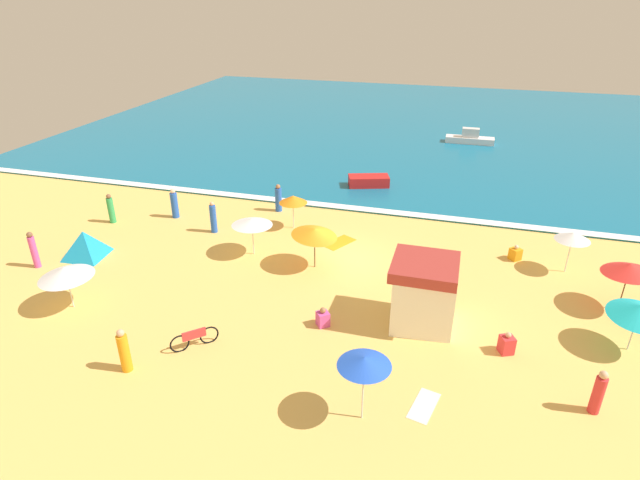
# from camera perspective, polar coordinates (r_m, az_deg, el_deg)

# --- Properties ---
(ground_plane) EXTENTS (60.00, 60.00, 0.00)m
(ground_plane) POSITION_cam_1_polar(r_m,az_deg,el_deg) (25.06, 2.84, -2.25)
(ground_plane) COLOR #EDBC60
(ocean_water) EXTENTS (60.00, 44.00, 0.10)m
(ocean_water) POSITION_cam_1_polar(r_m,az_deg,el_deg) (51.13, 10.34, 12.36)
(ocean_water) COLOR #146B93
(ocean_water) RESTS_ON ground_plane
(wave_breaker_foam) EXTENTS (57.00, 0.70, 0.01)m
(wave_breaker_foam) POSITION_cam_1_polar(r_m,az_deg,el_deg) (30.59, 5.60, 3.34)
(wave_breaker_foam) COLOR white
(wave_breaker_foam) RESTS_ON ocean_water
(lifeguard_cabana) EXTENTS (2.48, 2.54, 2.70)m
(lifeguard_cabana) POSITION_cam_1_polar(r_m,az_deg,el_deg) (20.29, 11.23, -5.67)
(lifeguard_cabana) COLOR white
(lifeguard_cabana) RESTS_ON ground_plane
(beach_umbrella_0) EXTENTS (2.05, 2.05, 2.01)m
(beach_umbrella_0) POSITION_cam_1_polar(r_m,az_deg,el_deg) (25.87, 26.09, 0.37)
(beach_umbrella_0) COLOR silver
(beach_umbrella_0) RESTS_ON ground_plane
(beach_umbrella_1) EXTENTS (2.18, 2.21, 2.00)m
(beach_umbrella_1) POSITION_cam_1_polar(r_m,az_deg,el_deg) (21.50, 31.75, -6.65)
(beach_umbrella_1) COLOR silver
(beach_umbrella_1) RESTS_ON ground_plane
(beach_umbrella_2) EXTENTS (2.96, 2.96, 1.91)m
(beach_umbrella_2) POSITION_cam_1_polar(r_m,az_deg,el_deg) (23.09, -26.24, -3.20)
(beach_umbrella_2) COLOR silver
(beach_umbrella_2) RESTS_ON ground_plane
(beach_umbrella_3) EXTENTS (1.53, 1.54, 1.88)m
(beach_umbrella_3) POSITION_cam_1_polar(r_m,az_deg,el_deg) (27.77, -2.98, 4.50)
(beach_umbrella_3) COLOR silver
(beach_umbrella_3) RESTS_ON ground_plane
(beach_umbrella_4) EXTENTS (2.87, 2.86, 2.20)m
(beach_umbrella_4) POSITION_cam_1_polar(r_m,az_deg,el_deg) (23.85, 30.97, -2.70)
(beach_umbrella_4) COLOR #4C3823
(beach_umbrella_4) RESTS_ON ground_plane
(beach_umbrella_5) EXTENTS (2.33, 2.34, 1.91)m
(beach_umbrella_5) POSITION_cam_1_polar(r_m,az_deg,el_deg) (25.07, -7.51, 1.98)
(beach_umbrella_5) COLOR silver
(beach_umbrella_5) RESTS_ON ground_plane
(beach_umbrella_6) EXTENTS (2.10, 2.09, 2.33)m
(beach_umbrella_6) POSITION_cam_1_polar(r_m,az_deg,el_deg) (15.41, 4.91, -13.20)
(beach_umbrella_6) COLOR silver
(beach_umbrella_6) RESTS_ON ground_plane
(beach_umbrella_7) EXTENTS (2.38, 2.35, 2.10)m
(beach_umbrella_7) POSITION_cam_1_polar(r_m,az_deg,el_deg) (23.66, -0.60, 0.86)
(beach_umbrella_7) COLOR #4C3823
(beach_umbrella_7) RESTS_ON ground_plane
(beach_tent) EXTENTS (2.63, 2.62, 1.32)m
(beach_tent) POSITION_cam_1_polar(r_m,az_deg,el_deg) (27.64, -24.47, -0.36)
(beach_tent) COLOR #1999D8
(beach_tent) RESTS_ON ground_plane
(parked_bicycle) EXTENTS (1.34, 1.31, 0.76)m
(parked_bicycle) POSITION_cam_1_polar(r_m,az_deg,el_deg) (19.73, -13.66, -10.47)
(parked_bicycle) COLOR black
(parked_bicycle) RESTS_ON ground_plane
(beachgoer_0) EXTENTS (0.47, 0.47, 1.68)m
(beachgoer_0) POSITION_cam_1_polar(r_m,az_deg,el_deg) (19.14, -20.76, -11.40)
(beachgoer_0) COLOR orange
(beachgoer_0) RESTS_ON ground_plane
(beachgoer_1) EXTENTS (0.63, 0.63, 0.81)m
(beachgoer_1) POSITION_cam_1_polar(r_m,az_deg,el_deg) (20.31, 0.32, -8.59)
(beachgoer_1) COLOR #D84CA5
(beachgoer_1) RESTS_ON ground_plane
(beachgoer_2) EXTENTS (0.43, 0.43, 1.81)m
(beachgoer_2) POSITION_cam_1_polar(r_m,az_deg,el_deg) (27.50, -29.00, -0.99)
(beachgoer_2) COLOR #D84CA5
(beachgoer_2) RESTS_ON ground_plane
(beachgoer_3) EXTENTS (0.39, 0.39, 1.58)m
(beachgoer_3) POSITION_cam_1_polar(r_m,az_deg,el_deg) (18.55, 28.31, -14.61)
(beachgoer_3) COLOR red
(beachgoer_3) RESTS_ON ground_plane
(beachgoer_4) EXTENTS (0.62, 0.62, 0.87)m
(beachgoer_4) POSITION_cam_1_polar(r_m,az_deg,el_deg) (20.11, 19.87, -10.74)
(beachgoer_4) COLOR red
(beachgoer_4) RESTS_ON ground_plane
(beachgoer_5) EXTENTS (0.38, 0.38, 1.74)m
(beachgoer_5) POSITION_cam_1_polar(r_m,az_deg,el_deg) (28.14, -11.68, 2.39)
(beachgoer_5) COLOR blue
(beachgoer_5) RESTS_ON ground_plane
(beachgoer_6) EXTENTS (0.49, 0.49, 1.68)m
(beachgoer_6) POSITION_cam_1_polar(r_m,az_deg,el_deg) (30.99, -22.03, 3.16)
(beachgoer_6) COLOR green
(beachgoer_6) RESTS_ON ground_plane
(beachgoer_7) EXTENTS (0.53, 0.53, 1.65)m
(beachgoer_7) POSITION_cam_1_polar(r_m,az_deg,el_deg) (30.38, -4.60, 4.56)
(beachgoer_7) COLOR blue
(beachgoer_7) RESTS_ON ground_plane
(beachgoer_8) EXTENTS (0.66, 0.66, 0.78)m
(beachgoer_8) POSITION_cam_1_polar(r_m,az_deg,el_deg) (26.69, 20.71, -1.41)
(beachgoer_8) COLOR orange
(beachgoer_8) RESTS_ON ground_plane
(beachgoer_9) EXTENTS (0.45, 0.45, 1.73)m
(beachgoer_9) POSITION_cam_1_polar(r_m,az_deg,el_deg) (30.53, -15.74, 3.83)
(beachgoer_9) COLOR blue
(beachgoer_9) RESTS_ON ground_plane
(beach_towel_0) EXTENTS (0.98, 1.61, 0.01)m
(beach_towel_0) POSITION_cam_1_polar(r_m,az_deg,el_deg) (17.48, 11.37, -17.45)
(beach_towel_0) COLOR white
(beach_towel_0) RESTS_ON ground_plane
(beach_towel_1) EXTENTS (1.64, 1.99, 0.01)m
(beach_towel_1) POSITION_cam_1_polar(r_m,az_deg,el_deg) (26.75, 2.10, -0.28)
(beach_towel_1) COLOR orange
(beach_towel_1) RESTS_ON ground_plane
(small_boat_0) EXTENTS (2.84, 1.93, 0.68)m
(small_boat_0) POSITION_cam_1_polar(r_m,az_deg,el_deg) (34.26, 5.38, 6.50)
(small_boat_0) COLOR red
(small_boat_0) RESTS_ON ocean_water
(small_boat_1) EXTENTS (3.93, 1.08, 1.24)m
(small_boat_1) POSITION_cam_1_polar(r_m,az_deg,el_deg) (45.72, 16.18, 10.71)
(small_boat_1) COLOR white
(small_boat_1) RESTS_ON ocean_water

